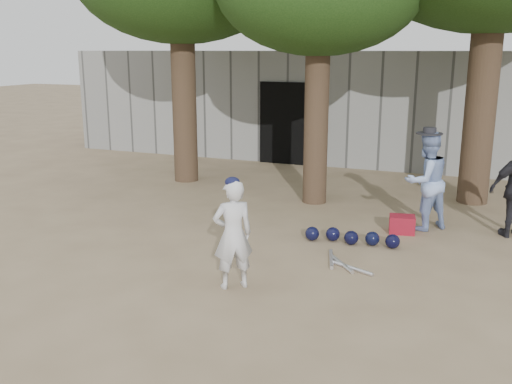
% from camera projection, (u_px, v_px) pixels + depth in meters
% --- Properties ---
extents(ground, '(70.00, 70.00, 0.00)m').
position_uv_depth(ground, '(191.00, 269.00, 8.12)').
color(ground, '#937C5E').
rests_on(ground, ground).
extents(boy_player, '(0.63, 0.60, 1.45)m').
position_uv_depth(boy_player, '(233.00, 235.00, 7.32)').
color(boy_player, silver).
rests_on(boy_player, ground).
extents(spectator_blue, '(1.04, 1.04, 1.70)m').
position_uv_depth(spectator_blue, '(426.00, 181.00, 9.74)').
color(spectator_blue, '#8EA7DB').
rests_on(spectator_blue, ground).
extents(red_bag, '(0.47, 0.39, 0.30)m').
position_uv_depth(red_bag, '(402.00, 224.00, 9.67)').
color(red_bag, maroon).
rests_on(red_bag, ground).
extents(back_building, '(16.00, 5.24, 3.00)m').
position_uv_depth(back_building, '(353.00, 102.00, 17.06)').
color(back_building, gray).
rests_on(back_building, ground).
extents(helmet_row, '(1.51, 0.34, 0.23)m').
position_uv_depth(helmet_row, '(352.00, 237.00, 9.13)').
color(helmet_row, black).
rests_on(helmet_row, ground).
extents(bat_pile, '(0.82, 0.77, 0.06)m').
position_uv_depth(bat_pile, '(341.00, 263.00, 8.24)').
color(bat_pile, silver).
rests_on(bat_pile, ground).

